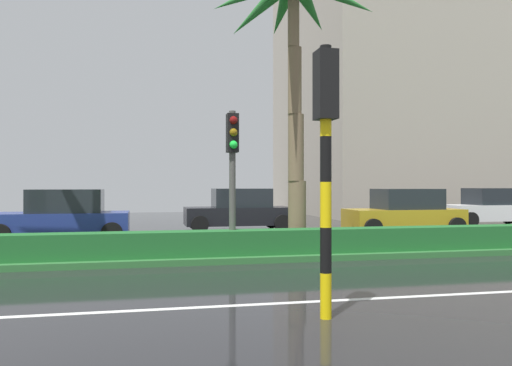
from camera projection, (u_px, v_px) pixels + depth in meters
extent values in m
cylinder|color=brown|center=(297.00, 214.00, 14.05)|extent=(0.49, 0.49, 1.82)
cylinder|color=brown|center=(296.00, 148.00, 14.01)|extent=(0.43, 0.43, 1.82)
cylinder|color=brown|center=(295.00, 81.00, 13.98)|extent=(0.37, 0.37, 1.82)
cylinder|color=brown|center=(294.00, 13.00, 13.94)|extent=(0.31, 0.31, 1.82)
cone|color=#276F2D|center=(309.00, 5.00, 14.93)|extent=(1.98, 2.22, 1.39)
cone|color=#276F2D|center=(283.00, 8.00, 15.01)|extent=(0.56, 2.41, 1.47)
cone|color=#276F2D|center=(262.00, 7.00, 14.50)|extent=(2.03, 2.05, 1.73)
cylinder|color=#4C4C47|center=(232.00, 182.00, 12.69)|extent=(0.16, 0.16, 3.55)
cube|color=black|center=(232.00, 133.00, 12.70)|extent=(0.28, 0.32, 0.96)
sphere|color=maroon|center=(234.00, 120.00, 12.53)|extent=(0.20, 0.20, 0.20)
sphere|color=#7F600F|center=(234.00, 132.00, 12.53)|extent=(0.20, 0.20, 0.20)
sphere|color=#1EEA3F|center=(234.00, 145.00, 12.53)|extent=(0.20, 0.20, 0.20)
cylinder|color=yellow|center=(326.00, 296.00, 7.12)|extent=(0.16, 0.16, 0.63)
cylinder|color=black|center=(326.00, 250.00, 7.13)|extent=(0.16, 0.16, 0.63)
cylinder|color=yellow|center=(326.00, 205.00, 7.13)|extent=(0.16, 0.16, 0.63)
cylinder|color=black|center=(326.00, 159.00, 7.13)|extent=(0.16, 0.16, 0.63)
cylinder|color=yellow|center=(326.00, 114.00, 7.13)|extent=(0.16, 0.16, 0.63)
cylinder|color=black|center=(326.00, 68.00, 7.14)|extent=(0.16, 0.16, 0.63)
cube|color=black|center=(326.00, 85.00, 7.14)|extent=(0.28, 0.32, 0.96)
sphere|color=red|center=(322.00, 66.00, 7.30)|extent=(0.20, 0.20, 0.20)
sphere|color=#7F600F|center=(322.00, 87.00, 7.30)|extent=(0.20, 0.20, 0.20)
sphere|color=#0F591E|center=(322.00, 108.00, 7.30)|extent=(0.20, 0.20, 0.20)
cube|color=navy|center=(61.00, 223.00, 16.82)|extent=(4.30, 1.76, 0.72)
cube|color=#1E2328|center=(66.00, 201.00, 16.86)|extent=(2.30, 1.58, 0.76)
cylinder|color=black|center=(14.00, 230.00, 17.35)|extent=(0.68, 0.22, 0.68)
cylinder|color=black|center=(112.00, 233.00, 16.29)|extent=(0.68, 0.22, 0.68)
cylinder|color=black|center=(115.00, 228.00, 18.05)|extent=(0.68, 0.22, 0.68)
cube|color=black|center=(238.00, 216.00, 20.99)|extent=(4.30, 1.76, 0.72)
cube|color=#1E2328|center=(241.00, 198.00, 21.02)|extent=(2.30, 1.58, 0.76)
cylinder|color=black|center=(200.00, 224.00, 19.76)|extent=(0.68, 0.22, 0.68)
cylinder|color=black|center=(195.00, 221.00, 21.51)|extent=(0.68, 0.22, 0.68)
cylinder|color=black|center=(282.00, 223.00, 20.46)|extent=(0.68, 0.22, 0.68)
cylinder|color=black|center=(271.00, 220.00, 22.22)|extent=(0.68, 0.22, 0.68)
cube|color=#B28C1E|center=(403.00, 219.00, 19.26)|extent=(4.30, 1.76, 0.72)
cube|color=#1E2328|center=(407.00, 199.00, 19.30)|extent=(2.30, 1.58, 0.76)
cylinder|color=black|center=(373.00, 228.00, 18.03)|extent=(0.68, 0.22, 0.68)
cylinder|color=black|center=(353.00, 224.00, 19.79)|extent=(0.68, 0.22, 0.68)
cylinder|color=black|center=(457.00, 227.00, 18.74)|extent=(0.68, 0.22, 0.68)
cylinder|color=black|center=(430.00, 223.00, 20.49)|extent=(0.68, 0.22, 0.68)
cube|color=white|center=(490.00, 212.00, 23.64)|extent=(4.30, 1.76, 0.72)
cube|color=#1E2328|center=(493.00, 196.00, 23.68)|extent=(2.30, 1.58, 0.76)
cylinder|color=black|center=(471.00, 220.00, 22.41)|extent=(0.68, 0.22, 0.68)
cylinder|color=black|center=(447.00, 217.00, 24.17)|extent=(0.68, 0.22, 0.68)
cylinder|color=black|center=(508.00, 216.00, 24.87)|extent=(0.68, 0.22, 0.68)
cube|color=#A89E8E|center=(398.00, 88.00, 35.15)|extent=(14.02, 14.63, 17.04)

